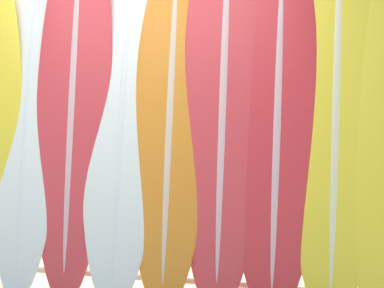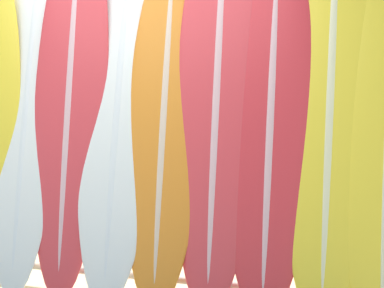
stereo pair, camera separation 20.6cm
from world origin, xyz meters
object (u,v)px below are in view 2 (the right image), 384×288
at_px(person_far_left, 176,75).
at_px(person_near_water, 322,71).
at_px(surfboard_slot_6, 270,129).
at_px(surfboard_slot_7, 330,100).
at_px(person_far_right, 294,87).
at_px(surfboard_slot_5, 217,98).
at_px(surfboard_slot_1, 27,114).
at_px(surfboard_slot_3, 119,113).
at_px(surfboard_slot_2, 70,103).
at_px(surfboard_rack, 166,229).
at_px(surfboard_slot_4, 165,122).

bearing_deg(person_far_left, person_near_water, -105.29).
relative_size(surfboard_slot_6, person_far_left, 1.47).
bearing_deg(surfboard_slot_7, person_far_left, 109.58).
bearing_deg(person_far_right, surfboard_slot_5, 169.69).
bearing_deg(person_far_left, surfboard_slot_1, 170.65).
bearing_deg(person_far_left, person_far_right, -147.70).
height_order(surfboard_slot_1, surfboard_slot_3, surfboard_slot_3).
bearing_deg(surfboard_slot_3, surfboard_slot_5, -0.14).
distance_m(surfboard_slot_5, person_far_left, 9.20).
bearing_deg(person_near_water, person_far_right, 73.05).
bearing_deg(surfboard_slot_2, surfboard_slot_5, -0.03).
relative_size(surfboard_rack, person_near_water, 1.67).
distance_m(surfboard_slot_5, person_near_water, 8.99).
relative_size(surfboard_rack, surfboard_slot_3, 1.24).
xyz_separation_m(surfboard_slot_7, person_far_right, (-0.38, 6.45, -0.49)).
bearing_deg(surfboard_slot_4, surfboard_slot_3, 174.96).
relative_size(surfboard_rack, person_far_left, 1.91).
xyz_separation_m(surfboard_slot_2, person_near_water, (1.80, 8.94, -0.29)).
bearing_deg(surfboard_slot_3, surfboard_slot_7, 0.45).
xyz_separation_m(surfboard_slot_6, person_near_water, (0.49, 8.99, -0.17)).
bearing_deg(person_far_right, surfboard_slot_3, 164.02).
bearing_deg(surfboard_rack, surfboard_slot_1, 175.84).
xyz_separation_m(surfboard_slot_1, surfboard_slot_3, (0.65, 0.00, 0.02)).
distance_m(surfboard_slot_5, person_far_right, 6.49).
relative_size(surfboard_slot_4, surfboard_slot_6, 1.02).
xyz_separation_m(surfboard_slot_5, person_far_left, (-2.47, 8.85, -0.47)).
xyz_separation_m(surfboard_rack, surfboard_slot_4, (-0.01, 0.05, 0.69)).
bearing_deg(surfboard_slot_4, person_far_left, 103.55).
height_order(surfboard_slot_1, surfboard_slot_5, surfboard_slot_5).
height_order(surfboard_slot_7, person_far_right, surfboard_slot_7).
bearing_deg(surfboard_slot_3, person_far_right, 81.70).
height_order(surfboard_slot_3, person_far_left, surfboard_slot_3).
relative_size(surfboard_slot_1, person_far_left, 1.52).
bearing_deg(person_far_right, surfboard_slot_2, 161.15).
bearing_deg(person_far_left, surfboard_slot_2, 172.64).
height_order(surfboard_slot_2, surfboard_slot_3, surfboard_slot_2).
height_order(surfboard_slot_1, person_far_right, surfboard_slot_1).
height_order(surfboard_slot_3, surfboard_slot_4, surfboard_slot_3).
bearing_deg(person_near_water, surfboard_slot_7, 84.02).
bearing_deg(surfboard_slot_1, surfboard_slot_3, 0.29).
bearing_deg(surfboard_rack, surfboard_slot_6, 2.75).
relative_size(surfboard_rack, surfboard_slot_2, 1.18).
height_order(surfboard_slot_2, person_far_left, surfboard_slot_2).
xyz_separation_m(surfboard_slot_5, surfboard_slot_7, (0.67, 0.01, 0.00)).
distance_m(surfboard_slot_6, person_far_right, 6.51).
relative_size(surfboard_slot_4, person_far_right, 1.53).
bearing_deg(surfboard_slot_7, person_far_right, 93.34).
bearing_deg(person_far_right, person_far_left, 41.54).
bearing_deg(surfboard_slot_4, person_near_water, 82.69).
bearing_deg(surfboard_slot_2, surfboard_slot_3, 0.18).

